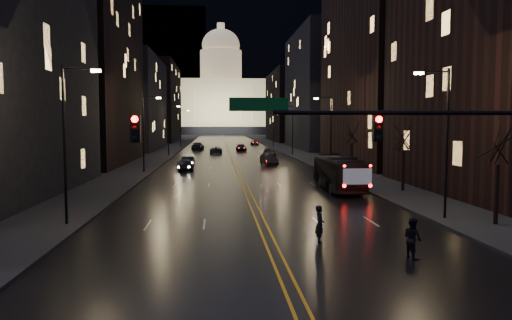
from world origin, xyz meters
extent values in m
plane|color=black|center=(0.00, 0.00, 0.00)|extent=(900.00, 900.00, 0.00)
cube|color=black|center=(0.00, 130.00, 0.01)|extent=(20.00, 320.00, 0.02)
cube|color=black|center=(-14.00, 130.00, 0.08)|extent=(8.00, 320.00, 0.16)
cube|color=black|center=(14.00, 130.00, 0.08)|extent=(8.00, 320.00, 0.16)
cube|color=orange|center=(0.00, 130.00, 0.03)|extent=(0.62, 320.00, 0.01)
cube|color=black|center=(-21.00, 54.00, 14.00)|extent=(12.00, 30.00, 28.00)
cube|color=black|center=(-21.00, 92.00, 10.00)|extent=(12.00, 34.00, 20.00)
cube|color=black|center=(-21.00, 140.00, 12.00)|extent=(12.00, 40.00, 24.00)
cube|color=black|center=(21.00, 50.00, 19.00)|extent=(12.00, 30.00, 38.00)
cube|color=black|center=(21.00, 92.00, 13.00)|extent=(12.00, 34.00, 26.00)
cube|color=black|center=(21.00, 140.00, 11.00)|extent=(12.00, 40.00, 22.00)
cube|color=black|center=(40.00, 380.00, 65.00)|extent=(520.00, 60.00, 130.00)
cube|color=black|center=(0.00, 250.00, 2.00)|extent=(90.00, 50.00, 4.00)
cube|color=#FBE191|center=(0.00, 250.00, 16.00)|extent=(80.00, 36.00, 24.00)
cylinder|color=beige|center=(0.00, 250.00, 36.00)|extent=(22.00, 22.00, 16.00)
ellipsoid|color=beige|center=(0.00, 250.00, 47.00)|extent=(20.00, 20.00, 17.00)
cylinder|color=#FBE191|center=(0.00, 250.00, 55.50)|extent=(4.00, 4.00, 6.00)
cylinder|color=black|center=(5.50, 0.00, 6.20)|extent=(12.00, 0.18, 0.18)
cube|color=black|center=(-5.50, 0.00, 5.60)|extent=(0.35, 0.30, 1.00)
cube|color=black|center=(3.50, 0.00, 5.60)|extent=(0.35, 0.30, 1.00)
sphere|color=#FF0705|center=(-5.50, -0.18, 5.95)|extent=(0.24, 0.24, 0.24)
sphere|color=#FF0705|center=(3.50, -0.18, 5.95)|extent=(0.24, 0.24, 0.24)
cube|color=#053F14|center=(-1.00, 0.00, 6.50)|extent=(2.20, 0.06, 0.50)
cylinder|color=black|center=(11.00, 10.00, 4.50)|extent=(0.16, 0.16, 9.00)
cylinder|color=black|center=(10.10, 10.00, 8.80)|extent=(1.80, 0.10, 0.10)
cube|color=#FFD299|center=(9.20, 10.00, 8.70)|extent=(0.50, 0.25, 0.15)
cylinder|color=black|center=(-11.00, 10.00, 4.50)|extent=(0.16, 0.16, 9.00)
cylinder|color=black|center=(-10.10, 10.00, 8.80)|extent=(1.80, 0.10, 0.10)
cube|color=#FFD299|center=(-9.20, 10.00, 8.70)|extent=(0.50, 0.25, 0.15)
cylinder|color=black|center=(11.00, 40.00, 4.50)|extent=(0.16, 0.16, 9.00)
cylinder|color=black|center=(10.10, 40.00, 8.80)|extent=(1.80, 0.10, 0.10)
cube|color=#FFD299|center=(9.20, 40.00, 8.70)|extent=(0.50, 0.25, 0.15)
cylinder|color=black|center=(-11.00, 40.00, 4.50)|extent=(0.16, 0.16, 9.00)
cylinder|color=black|center=(-10.10, 40.00, 8.80)|extent=(1.80, 0.10, 0.10)
cube|color=#FFD299|center=(-9.20, 40.00, 8.70)|extent=(0.50, 0.25, 0.15)
cylinder|color=black|center=(11.00, 70.00, 4.50)|extent=(0.16, 0.16, 9.00)
cylinder|color=black|center=(10.10, 70.00, 8.80)|extent=(1.80, 0.10, 0.10)
cube|color=#FFD299|center=(9.20, 70.00, 8.70)|extent=(0.50, 0.25, 0.15)
cylinder|color=black|center=(-11.00, 70.00, 4.50)|extent=(0.16, 0.16, 9.00)
cylinder|color=black|center=(-10.10, 70.00, 8.80)|extent=(1.80, 0.10, 0.10)
cube|color=#FFD299|center=(-9.20, 70.00, 8.70)|extent=(0.50, 0.25, 0.15)
cylinder|color=black|center=(11.00, 100.00, 4.50)|extent=(0.16, 0.16, 9.00)
cylinder|color=black|center=(10.10, 100.00, 8.80)|extent=(1.80, 0.10, 0.10)
cube|color=#FFD299|center=(9.20, 100.00, 8.70)|extent=(0.50, 0.25, 0.15)
cylinder|color=black|center=(-11.00, 100.00, 4.50)|extent=(0.16, 0.16, 9.00)
cylinder|color=black|center=(-10.10, 100.00, 8.80)|extent=(1.80, 0.10, 0.10)
cube|color=#FFD299|center=(-9.20, 100.00, 8.70)|extent=(0.50, 0.25, 0.15)
cylinder|color=black|center=(13.00, 8.00, 1.75)|extent=(0.24, 0.24, 3.50)
cylinder|color=black|center=(13.00, 22.00, 1.75)|extent=(0.24, 0.24, 3.50)
cylinder|color=black|center=(13.00, 38.00, 1.75)|extent=(0.24, 0.24, 3.50)
imported|color=black|center=(7.98, 24.07, 1.50)|extent=(2.84, 10.84, 3.00)
imported|color=black|center=(-6.39, 41.85, 0.77)|extent=(2.37, 4.72, 1.54)
imported|color=black|center=(-6.35, 48.10, 0.70)|extent=(1.56, 4.28, 1.40)
imported|color=black|center=(-2.66, 77.08, 0.66)|extent=(2.44, 4.88, 1.33)
imported|color=black|center=(-6.65, 89.92, 0.82)|extent=(2.74, 5.82, 1.64)
imported|color=black|center=(4.60, 49.42, 0.77)|extent=(2.24, 4.87, 1.55)
imported|color=black|center=(6.37, 65.50, 0.83)|extent=(1.99, 4.86, 1.65)
imported|color=black|center=(2.50, 84.32, 0.70)|extent=(2.17, 4.91, 1.40)
imported|color=black|center=(7.46, 112.90, 0.62)|extent=(2.25, 4.57, 1.25)
imported|color=black|center=(2.38, 5.00, 0.93)|extent=(0.51, 0.72, 1.85)
imported|color=black|center=(5.78, 1.98, 0.88)|extent=(0.71, 0.96, 1.77)
camera|label=1|loc=(-2.57, -18.44, 5.81)|focal=35.00mm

